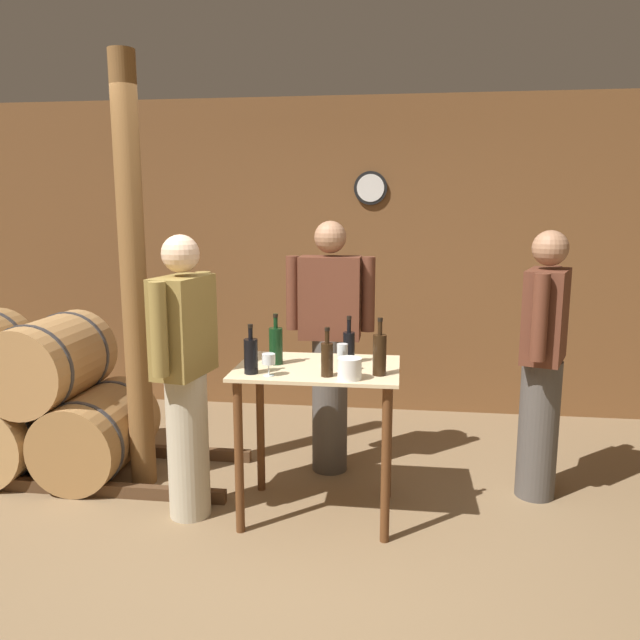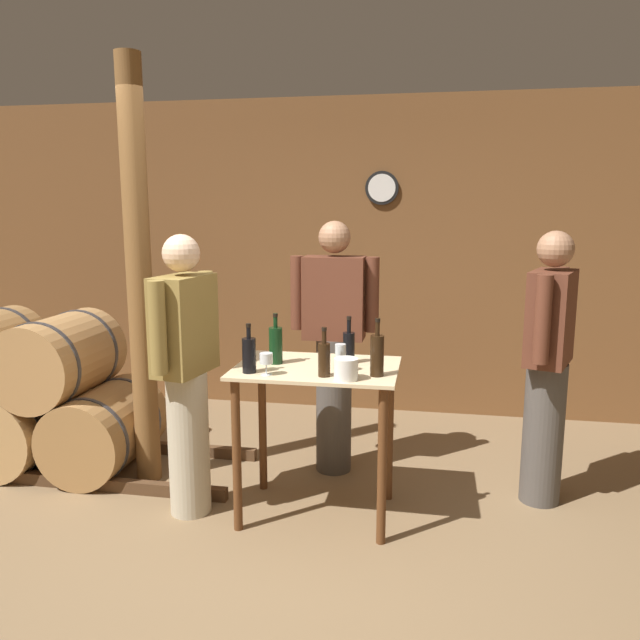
# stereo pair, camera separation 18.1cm
# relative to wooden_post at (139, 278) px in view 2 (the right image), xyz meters

# --- Properties ---
(ground_plane) EXTENTS (14.00, 14.00, 0.00)m
(ground_plane) POSITION_rel_wooden_post_xyz_m (1.02, -0.96, -1.35)
(ground_plane) COLOR brown
(back_wall) EXTENTS (8.40, 0.08, 2.70)m
(back_wall) POSITION_rel_wooden_post_xyz_m (1.02, 1.74, 0.00)
(back_wall) COLOR brown
(back_wall) RESTS_ON ground_plane
(barrel_rack) EXTENTS (3.15, 0.80, 1.08)m
(barrel_rack) POSITION_rel_wooden_post_xyz_m (-0.96, 0.09, -0.88)
(barrel_rack) COLOR #4C331E
(barrel_rack) RESTS_ON ground_plane
(tasting_table) EXTENTS (0.92, 0.65, 0.90)m
(tasting_table) POSITION_rel_wooden_post_xyz_m (1.19, -0.27, -0.65)
(tasting_table) COLOR beige
(tasting_table) RESTS_ON ground_plane
(wooden_post) EXTENTS (0.16, 0.16, 2.70)m
(wooden_post) POSITION_rel_wooden_post_xyz_m (0.00, 0.00, 0.00)
(wooden_post) COLOR brown
(wooden_post) RESTS_ON ground_plane
(wine_bottle_far_left) EXTENTS (0.08, 0.08, 0.27)m
(wine_bottle_far_left) POSITION_rel_wooden_post_xyz_m (0.85, -0.47, -0.35)
(wine_bottle_far_left) COLOR black
(wine_bottle_far_left) RESTS_ON tasting_table
(wine_bottle_left) EXTENTS (0.08, 0.08, 0.29)m
(wine_bottle_left) POSITION_rel_wooden_post_xyz_m (0.95, -0.25, -0.34)
(wine_bottle_left) COLOR black
(wine_bottle_left) RESTS_ON tasting_table
(wine_bottle_center) EXTENTS (0.07, 0.07, 0.27)m
(wine_bottle_center) POSITION_rel_wooden_post_xyz_m (1.27, -0.47, -0.35)
(wine_bottle_center) COLOR black
(wine_bottle_center) RESTS_ON tasting_table
(wine_bottle_right) EXTENTS (0.07, 0.07, 0.28)m
(wine_bottle_right) POSITION_rel_wooden_post_xyz_m (1.36, -0.17, -0.35)
(wine_bottle_right) COLOR black
(wine_bottle_right) RESTS_ON tasting_table
(wine_bottle_far_right) EXTENTS (0.07, 0.07, 0.31)m
(wine_bottle_far_right) POSITION_rel_wooden_post_xyz_m (1.55, -0.41, -0.33)
(wine_bottle_far_right) COLOR black
(wine_bottle_far_right) RESTS_ON tasting_table
(wine_glass_near_left) EXTENTS (0.07, 0.07, 0.12)m
(wine_glass_near_left) POSITION_rel_wooden_post_xyz_m (0.96, -0.50, -0.36)
(wine_glass_near_left) COLOR silver
(wine_glass_near_left) RESTS_ON tasting_table
(wine_glass_near_center) EXTENTS (0.06, 0.06, 0.15)m
(wine_glass_near_center) POSITION_rel_wooden_post_xyz_m (1.34, -0.36, -0.34)
(wine_glass_near_center) COLOR silver
(wine_glass_near_center) RESTS_ON tasting_table
(ice_bucket) EXTENTS (0.13, 0.13, 0.11)m
(ice_bucket) POSITION_rel_wooden_post_xyz_m (1.40, -0.52, -0.39)
(ice_bucket) COLOR white
(ice_bucket) RESTS_ON tasting_table
(person_host) EXTENTS (0.29, 0.58, 1.64)m
(person_host) POSITION_rel_wooden_post_xyz_m (0.45, -0.38, -0.48)
(person_host) COLOR #B7AD93
(person_host) RESTS_ON ground_plane
(person_visitor_with_scarf) EXTENTS (0.34, 0.56, 1.66)m
(person_visitor_with_scarf) POSITION_rel_wooden_post_xyz_m (2.52, 0.14, -0.47)
(person_visitor_with_scarf) COLOR #4C4742
(person_visitor_with_scarf) RESTS_ON ground_plane
(person_visitor_bearded) EXTENTS (0.59, 0.24, 1.70)m
(person_visitor_bearded) POSITION_rel_wooden_post_xyz_m (1.19, 0.37, -0.45)
(person_visitor_bearded) COLOR #4C4742
(person_visitor_bearded) RESTS_ON ground_plane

